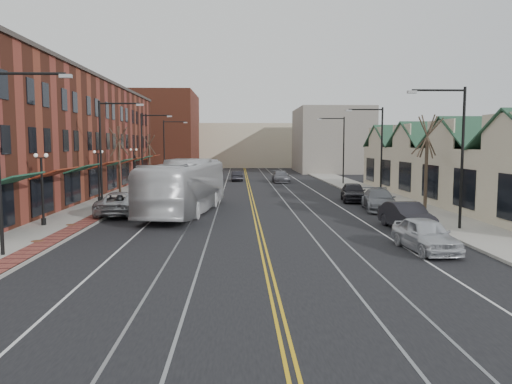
{
  "coord_description": "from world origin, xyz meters",
  "views": [
    {
      "loc": [
        -1.16,
        -21.82,
        5.02
      ],
      "look_at": [
        -0.09,
        8.85,
        2.0
      ],
      "focal_mm": 35.0,
      "sensor_mm": 36.0,
      "label": 1
    }
  ],
  "objects": [
    {
      "name": "streetlight_r_0",
      "position": [
        11.05,
        6.0,
        5.03
      ],
      "size": [
        3.33,
        0.25,
        8.0
      ],
      "color": "black",
      "rests_on": "sidewalk_right"
    },
    {
      "name": "backdrop_left",
      "position": [
        -16.0,
        70.0,
        7.0
      ],
      "size": [
        14.0,
        18.0,
        14.0
      ],
      "primitive_type": "cube",
      "color": "brown",
      "rests_on": "ground"
    },
    {
      "name": "ground",
      "position": [
        0.0,
        0.0,
        0.0
      ],
      "size": [
        160.0,
        160.0,
        0.0
      ],
      "primitive_type": "plane",
      "color": "black",
      "rests_on": "ground"
    },
    {
      "name": "streetlight_l_0",
      "position": [
        -11.05,
        0.0,
        5.03
      ],
      "size": [
        3.33,
        0.25,
        8.0
      ],
      "color": "black",
      "rests_on": "sidewalk_left"
    },
    {
      "name": "parked_car_b",
      "position": [
        8.55,
        6.39,
        0.8
      ],
      "size": [
        2.1,
        4.97,
        1.6
      ],
      "primitive_type": "imported",
      "rotation": [
        0.0,
        0.0,
        0.09
      ],
      "color": "black",
      "rests_on": "ground"
    },
    {
      "name": "parked_car_d",
      "position": [
        8.67,
        20.43,
        0.82
      ],
      "size": [
        2.57,
        5.05,
        1.65
      ],
      "primitive_type": "imported",
      "rotation": [
        0.0,
        0.0,
        -0.13
      ],
      "color": "black",
      "rests_on": "ground"
    },
    {
      "name": "streetlight_l_1",
      "position": [
        -11.05,
        16.0,
        5.03
      ],
      "size": [
        3.33,
        0.25,
        8.0
      ],
      "color": "black",
      "rests_on": "sidewalk_left"
    },
    {
      "name": "building_right",
      "position": [
        18.0,
        20.0,
        2.3
      ],
      "size": [
        8.0,
        36.0,
        4.6
      ],
      "primitive_type": "cube",
      "color": "beige",
      "rests_on": "ground"
    },
    {
      "name": "sidewalk_left",
      "position": [
        -12.0,
        20.0,
        0.07
      ],
      "size": [
        4.0,
        120.0,
        0.15
      ],
      "primitive_type": "cube",
      "color": "gray",
      "rests_on": "ground"
    },
    {
      "name": "streetlight_l_3",
      "position": [
        -11.05,
        48.0,
        5.03
      ],
      "size": [
        3.33,
        0.25,
        8.0
      ],
      "color": "black",
      "rests_on": "sidewalk_left"
    },
    {
      "name": "transit_bus",
      "position": [
        -5.0,
        13.53,
        1.92
      ],
      "size": [
        5.11,
        14.11,
        3.84
      ],
      "primitive_type": "imported",
      "rotation": [
        0.0,
        0.0,
        3.0
      ],
      "color": "silver",
      "rests_on": "ground"
    },
    {
      "name": "sidewalk_right",
      "position": [
        12.0,
        20.0,
        0.07
      ],
      "size": [
        4.0,
        120.0,
        0.15
      ],
      "primitive_type": "cube",
      "color": "gray",
      "rests_on": "ground"
    },
    {
      "name": "distant_car_right",
      "position": [
        4.21,
        41.5,
        0.74
      ],
      "size": [
        2.12,
        5.11,
        1.48
      ],
      "primitive_type": "imported",
      "rotation": [
        0.0,
        0.0,
        0.01
      ],
      "color": "slate",
      "rests_on": "ground"
    },
    {
      "name": "parked_suv",
      "position": [
        -9.3,
        12.89,
        0.83
      ],
      "size": [
        2.9,
        6.05,
        1.66
      ],
      "primitive_type": "imported",
      "rotation": [
        0.0,
        0.0,
        3.16
      ],
      "color": "#B6B9BE",
      "rests_on": "ground"
    },
    {
      "name": "building_left",
      "position": [
        -19.0,
        27.0,
        5.5
      ],
      "size": [
        10.0,
        50.0,
        11.0
      ],
      "primitive_type": "cube",
      "color": "brown",
      "rests_on": "ground"
    },
    {
      "name": "tree_left_far",
      "position": [
        -12.5,
        42.0,
        3.28
      ],
      "size": [
        1.66,
        1.28,
        6.02
      ],
      "color": "#382B21",
      "rests_on": "sidewalk_left"
    },
    {
      "name": "distant_car_left",
      "position": [
        -1.39,
        44.32,
        0.67
      ],
      "size": [
        1.62,
        4.14,
        1.34
      ],
      "primitive_type": "imported",
      "rotation": [
        0.0,
        0.0,
        3.19
      ],
      "color": "black",
      "rests_on": "ground"
    },
    {
      "name": "lamppost_l_2",
      "position": [
        -12.8,
        20.0,
        2.2
      ],
      "size": [
        0.84,
        0.28,
        4.27
      ],
      "color": "black",
      "rests_on": "sidewalk_left"
    },
    {
      "name": "backdrop_right",
      "position": [
        15.0,
        65.0,
        5.5
      ],
      "size": [
        12.0,
        16.0,
        11.0
      ],
      "primitive_type": "cube",
      "color": "slate",
      "rests_on": "ground"
    },
    {
      "name": "streetlight_l_2",
      "position": [
        -11.05,
        32.0,
        5.03
      ],
      "size": [
        3.33,
        0.25,
        8.0
      ],
      "color": "black",
      "rests_on": "sidewalk_left"
    },
    {
      "name": "streetlight_r_1",
      "position": [
        11.05,
        22.0,
        5.03
      ],
      "size": [
        3.33,
        0.25,
        8.0
      ],
      "color": "black",
      "rests_on": "sidewalk_right"
    },
    {
      "name": "parked_car_a",
      "position": [
        7.5,
        0.68,
        0.78
      ],
      "size": [
        2.18,
        4.72,
        1.57
      ],
      "primitive_type": "imported",
      "rotation": [
        0.0,
        0.0,
        0.07
      ],
      "color": "silver",
      "rests_on": "ground"
    },
    {
      "name": "distant_car_far",
      "position": [
        -4.76,
        56.14,
        0.8
      ],
      "size": [
        2.11,
        4.79,
        1.6
      ],
      "primitive_type": "imported",
      "rotation": [
        0.0,
        0.0,
        3.19
      ],
      "color": "silver",
      "rests_on": "ground"
    },
    {
      "name": "manhole_far",
      "position": [
        -11.2,
        8.0,
        0.16
      ],
      "size": [
        0.6,
        0.6,
        0.02
      ],
      "primitive_type": "cylinder",
      "color": "#592D19",
      "rests_on": "sidewalk_left"
    },
    {
      "name": "lamppost_l_3",
      "position": [
        -12.8,
        34.0,
        2.2
      ],
      "size": [
        0.84,
        0.28,
        4.27
      ],
      "color": "black",
      "rests_on": "sidewalk_left"
    },
    {
      "name": "tree_right_mid",
      "position": [
        12.5,
        14.0,
        3.75
      ],
      "size": [
        1.9,
        1.46,
        6.93
      ],
      "color": "#382B21",
      "rests_on": "sidewalk_right"
    },
    {
      "name": "traffic_signal",
      "position": [
        -10.6,
        24.0,
        2.35
      ],
      "size": [
        0.18,
        0.15,
        3.8
      ],
      "color": "black",
      "rests_on": "sidewalk_left"
    },
    {
      "name": "lamppost_l_1",
      "position": [
        -12.8,
        8.0,
        2.2
      ],
      "size": [
        0.84,
        0.28,
        4.27
      ],
      "color": "black",
      "rests_on": "sidewalk_left"
    },
    {
      "name": "manhole_mid",
      "position": [
        -11.2,
        3.0,
        0.16
      ],
      "size": [
        0.6,
        0.6,
        0.02
      ],
      "primitive_type": "cylinder",
      "color": "#592D19",
      "rests_on": "sidewalk_left"
    },
    {
      "name": "parked_car_c",
      "position": [
        9.3,
        14.74,
        0.79
      ],
      "size": [
        2.91,
        5.71,
        1.59
      ],
      "primitive_type": "imported",
      "rotation": [
        0.0,
        0.0,
        -0.13
      ],
      "color": "slate",
      "rests_on": "ground"
    },
    {
      "name": "streetlight_r_2",
      "position": [
        11.05,
        38.0,
        5.03
      ],
      "size": [
        3.33,
        0.25,
        8.0
      ],
      "color": "black",
      "rests_on": "sidewalk_right"
    },
    {
      "name": "backdrop_mid",
      "position": [
        0.0,
        85.0,
        4.5
      ],
      "size": [
        22.0,
        14.0,
        9.0
      ],
      "primitive_type": "cube",
      "color": "beige",
      "rests_on": "ground"
    },
    {
      "name": "tree_left_near",
      "position": [
        -12.5,
        26.0,
        3.51
      ],
      "size": [
        1.78,
        1.37,
        6.48
      ],
      "color": "#382B21",
      "rests_on": "sidewalk_left"
    }
  ]
}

